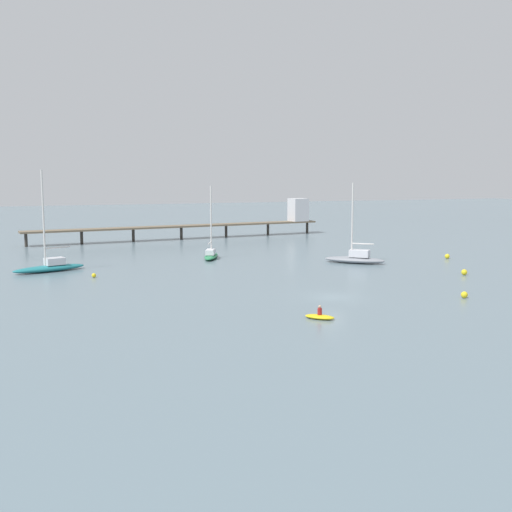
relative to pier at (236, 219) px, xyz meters
name	(u,v)px	position (x,y,z in m)	size (l,w,h in m)	color
ground_plane	(332,297)	(-10.89, -59.36, -3.40)	(400.00, 400.00, 0.00)	slate
pier	(236,219)	(0.00, 0.00, 0.00)	(55.83, 8.42, 7.04)	brown
sailboat_green	(211,254)	(-13.62, -28.39, -2.73)	(4.47, 7.42, 10.17)	#287F4C
sailboat_gray	(355,258)	(2.99, -39.86, -2.68)	(7.58, 7.29, 10.66)	gray
sailboat_teal	(50,266)	(-35.43, -32.80, -2.67)	(9.08, 4.81, 12.30)	#1E727A
dinghy_yellow	(320,316)	(-16.25, -67.21, -3.19)	(2.53, 2.56, 1.14)	yellow
mooring_buoy_far	(447,256)	(17.31, -40.63, -3.06)	(0.68, 0.68, 0.68)	yellow
mooring_buoy_outer	(464,272)	(9.85, -53.22, -3.06)	(0.68, 0.68, 0.68)	yellow
mooring_buoy_mid	(94,275)	(-30.99, -39.32, -3.15)	(0.50, 0.50, 0.50)	yellow
mooring_buoy_near	(464,295)	(0.58, -64.44, -3.08)	(0.64, 0.64, 0.64)	yellow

